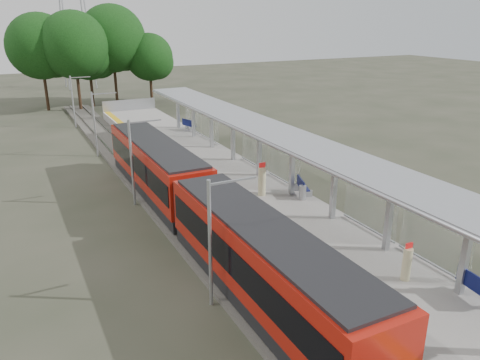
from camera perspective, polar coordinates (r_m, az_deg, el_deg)
name	(u,v)px	position (r m, az deg, el deg)	size (l,w,h in m)	color
trackbed	(158,193)	(31.31, -9.97, -1.58)	(3.00, 70.00, 0.24)	#59544C
platform	(220,178)	(32.64, -2.46, 0.29)	(6.00, 50.00, 1.00)	gray
tactile_strip	(185,176)	(31.57, -6.69, 0.49)	(0.60, 50.00, 0.02)	gold
end_fence	(129,105)	(55.41, -13.35, 8.91)	(6.00, 0.10, 1.20)	#9EA0A5
train	(197,202)	(24.34, -5.25, -2.68)	(2.74, 27.60, 3.62)	black
canopy	(268,135)	(29.04, 3.47, 5.47)	(3.27, 38.00, 3.66)	#9EA0A5
tree_cluster	(88,46)	(63.27, -17.99, 15.30)	(20.08, 11.04, 12.71)	#382316
catenary_masts	(133,160)	(29.09, -12.93, 2.40)	(2.08, 48.16, 5.40)	#9EA0A5
bench_near	(475,286)	(20.00, 26.74, -11.49)	(0.72, 1.69, 1.12)	#101651
bench_mid	(302,186)	(28.26, 7.57, -0.69)	(0.95, 1.58, 1.04)	#101651
bench_far	(189,125)	(44.35, -6.28, 6.74)	(0.92, 1.60, 1.05)	#101651
info_pillar_near	(407,264)	(20.27, 19.66, -9.60)	(0.37, 0.37, 1.66)	#C7C091
info_pillar_far	(262,181)	(27.81, 2.69, -0.14)	(0.46, 0.46, 2.03)	#C7C091
litter_bin	(302,193)	(27.50, 7.63, -1.53)	(0.42, 0.42, 0.85)	#9EA0A5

